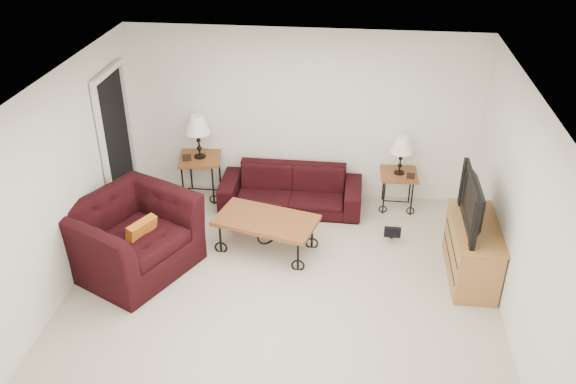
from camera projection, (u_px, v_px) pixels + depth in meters
The scene contains 20 objects.
ground at pixel (281, 295), 7.04m from camera, with size 5.00×5.00×0.00m, color beige.
wall_back at pixel (303, 115), 8.59m from camera, with size 5.00×0.02×2.50m, color white.
wall_front at pixel (235, 382), 4.27m from camera, with size 5.00×0.02×2.50m, color white.
wall_left at pixel (58, 190), 6.69m from camera, with size 0.02×5.00×2.50m, color white.
wall_right at pixel (521, 218), 6.17m from camera, with size 0.02×5.00×2.50m, color white.
ceiling at pixel (279, 93), 5.81m from camera, with size 5.00×5.00×0.00m, color white.
doorway at pixel (117, 146), 8.22m from camera, with size 0.08×0.94×2.04m, color black.
sofa at pixel (291, 189), 8.66m from camera, with size 2.02×0.79×0.59m, color black.
side_table_left at pixel (202, 176), 8.94m from camera, with size 0.59×0.59×0.65m, color brown.
side_table_right at pixel (397, 190), 8.66m from camera, with size 0.51×0.51×0.56m, color brown.
lamp_left at pixel (198, 137), 8.62m from camera, with size 0.37×0.37×0.65m, color black, non-canonical shape.
lamp_right at pixel (401, 155), 8.39m from camera, with size 0.32×0.32×0.56m, color black, non-canonical shape.
photo_frame_left at pixel (187, 158), 8.64m from camera, with size 0.13×0.02×0.11m, color black.
photo_frame_right at pixel (411, 176), 8.36m from camera, with size 0.11×0.01×0.09m, color black.
coffee_table at pixel (266, 234), 7.74m from camera, with size 1.27×0.69×0.47m, color brown.
armchair at pixel (131, 237), 7.30m from camera, with size 1.40×1.23×0.91m, color black.
throw_pillow at pixel (141, 235), 7.21m from camera, with size 0.41×0.11×0.41m, color #C86319.
tv_stand at pixel (472, 251), 7.21m from camera, with size 0.50×1.20×0.72m, color #A3653C.
television at pixel (479, 203), 6.88m from camera, with size 1.07×0.14×0.62m, color black.
backpack at pixel (392, 225), 7.98m from camera, with size 0.33×0.25×0.43m, color black.
Camera 1 is at (0.74, -5.48, 4.53)m, focal length 37.52 mm.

